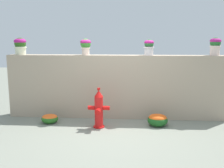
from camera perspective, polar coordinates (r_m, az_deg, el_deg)
The scene contains 9 objects.
ground_plane at distance 5.39m, azimuth 0.37°, elevation -10.86°, with size 24.00×24.00×0.00m, color gray.
stone_wall at distance 6.30m, azimuth 1.08°, elevation -0.56°, with size 5.31×0.36×1.53m, color tan.
potted_plant_0 at distance 6.78m, azimuth -19.62°, elevation 8.15°, with size 0.30×0.30×0.41m.
potted_plant_1 at distance 6.28m, azimuth -5.85°, elevation 8.61°, with size 0.26×0.26×0.39m.
potted_plant_2 at distance 6.17m, azimuth 8.17°, elevation 8.27°, with size 0.24×0.24×0.37m.
potted_plant_3 at distance 6.53m, azimuth 21.85°, elevation 8.05°, with size 0.26×0.26×0.42m.
fire_hydrant at distance 5.63m, azimuth -2.94°, elevation -5.67°, with size 0.47×0.37×0.88m.
flower_bush_left at distance 5.88m, azimuth 10.04°, elevation -7.74°, with size 0.45×0.40×0.28m.
flower_bush_right at distance 6.16m, azimuth -13.59°, elevation -7.37°, with size 0.38×0.35×0.21m.
Camera 1 is at (0.33, -5.03, 1.91)m, focal length 41.38 mm.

